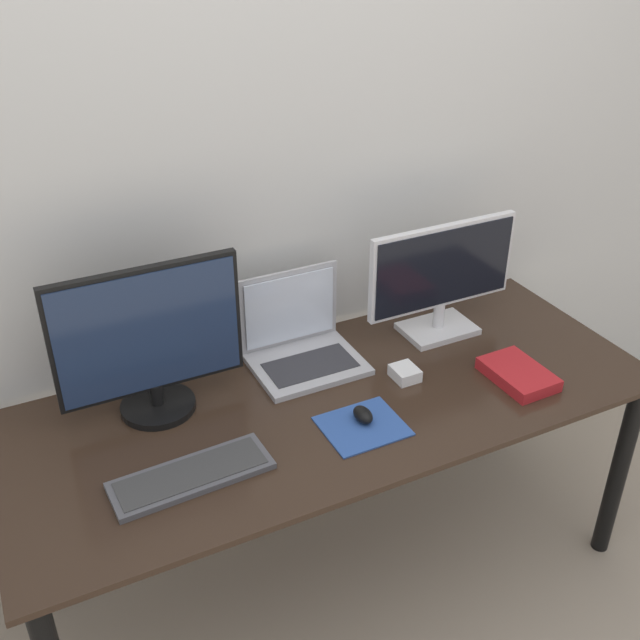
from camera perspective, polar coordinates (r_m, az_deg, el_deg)
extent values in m
cube|color=silver|center=(2.24, -4.02, 11.44)|extent=(7.00, 0.05, 2.50)
cube|color=#332319|center=(2.14, 1.11, -6.18)|extent=(1.86, 0.74, 0.02)
cylinder|color=black|center=(2.63, 21.83, -10.55)|extent=(0.06, 0.06, 0.69)
cylinder|color=black|center=(2.45, -21.65, -13.91)|extent=(0.06, 0.06, 0.69)
cylinder|color=black|center=(2.97, 13.28, -3.80)|extent=(0.06, 0.06, 0.69)
cylinder|color=black|center=(2.14, -12.22, -6.39)|extent=(0.21, 0.21, 0.02)
cylinder|color=black|center=(2.12, -12.34, -5.50)|extent=(0.04, 0.04, 0.06)
cube|color=black|center=(2.01, -12.99, -0.78)|extent=(0.51, 0.02, 0.36)
cube|color=#1E2D4C|center=(2.00, -12.89, -0.96)|extent=(0.48, 0.01, 0.34)
cube|color=silver|center=(2.47, 8.94, -0.65)|extent=(0.23, 0.16, 0.02)
cylinder|color=silver|center=(2.44, 9.04, 0.44)|extent=(0.04, 0.04, 0.09)
cube|color=silver|center=(2.36, 9.30, 4.07)|extent=(0.51, 0.02, 0.28)
cube|color=black|center=(2.35, 9.48, 3.94)|extent=(0.49, 0.01, 0.25)
cube|color=#ADADB2|center=(2.26, -0.88, -3.41)|extent=(0.32, 0.25, 0.02)
cube|color=#2D2D33|center=(2.24, -0.67, -3.42)|extent=(0.27, 0.14, 0.00)
cube|color=#ADADB2|center=(2.29, -2.34, 1.00)|extent=(0.32, 0.01, 0.25)
cube|color=silver|center=(2.29, -2.23, 0.89)|extent=(0.29, 0.00, 0.22)
cube|color=#4C4C51|center=(1.90, -9.76, -11.60)|extent=(0.40, 0.15, 0.02)
cube|color=#383838|center=(1.89, -9.78, -11.39)|extent=(0.37, 0.13, 0.00)
cube|color=#2D519E|center=(2.03, 3.26, -8.07)|extent=(0.22, 0.19, 0.00)
ellipsoid|color=black|center=(2.04, 3.29, -7.22)|extent=(0.05, 0.07, 0.04)
cube|color=red|center=(2.28, 14.86, -4.02)|extent=(0.15, 0.22, 0.04)
cube|color=white|center=(2.28, 14.86, -4.02)|extent=(0.15, 0.21, 0.03)
cube|color=white|center=(2.22, 6.48, -4.05)|extent=(0.07, 0.08, 0.04)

